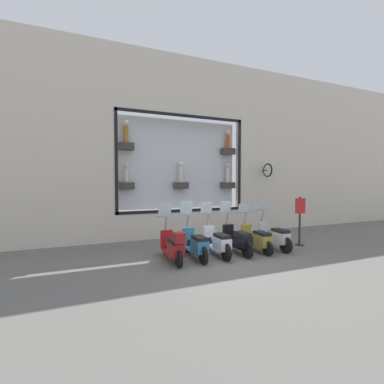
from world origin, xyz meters
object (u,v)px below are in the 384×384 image
object	(u,v)px
scooter_black_2	(238,240)
scooter_teal_4	(196,244)
scooter_olive_1	(257,239)
shop_sign_post	(300,219)
scooter_silver_0	(275,237)
scooter_red_5	(173,246)
scooter_white_3	(218,242)

from	to	relation	value
scooter_black_2	scooter_teal_4	bearing A→B (deg)	90.03
scooter_olive_1	shop_sign_post	distance (m)	2.04
scooter_silver_0	scooter_red_5	xyz separation A→B (m)	(-0.07, 3.67, 0.02)
scooter_white_3	shop_sign_post	xyz separation A→B (m)	(0.12, -3.43, 0.52)
scooter_silver_0	scooter_olive_1	bearing A→B (deg)	90.48
scooter_silver_0	shop_sign_post	distance (m)	1.34
scooter_black_2	scooter_white_3	distance (m)	0.73
scooter_white_3	scooter_black_2	bearing A→B (deg)	-89.88
scooter_silver_0	scooter_red_5	distance (m)	3.67
scooter_red_5	shop_sign_post	distance (m)	4.92
scooter_olive_1	scooter_white_3	distance (m)	1.47
scooter_silver_0	shop_sign_post	size ratio (longest dim) A/B	1.02
shop_sign_post	scooter_silver_0	bearing A→B (deg)	95.72
scooter_olive_1	scooter_white_3	size ratio (longest dim) A/B	0.99
scooter_silver_0	scooter_white_3	world-z (taller)	scooter_white_3
scooter_teal_4	scooter_olive_1	bearing A→B (deg)	-90.22
scooter_black_2	scooter_teal_4	world-z (taller)	scooter_teal_4
scooter_silver_0	scooter_red_5	bearing A→B (deg)	91.05
scooter_white_3	scooter_red_5	world-z (taller)	scooter_white_3
scooter_silver_0	scooter_teal_4	bearing A→B (deg)	89.95
scooter_black_2	shop_sign_post	bearing A→B (deg)	-87.46
scooter_silver_0	scooter_white_3	bearing A→B (deg)	89.96
scooter_red_5	scooter_white_3	bearing A→B (deg)	-87.31
scooter_teal_4	scooter_silver_0	bearing A→B (deg)	-90.05
scooter_olive_1	scooter_white_3	world-z (taller)	scooter_white_3
scooter_olive_1	scooter_silver_0	bearing A→B (deg)	-89.52
scooter_red_5	shop_sign_post	world-z (taller)	shop_sign_post
scooter_silver_0	scooter_olive_1	world-z (taller)	scooter_silver_0
scooter_black_2	shop_sign_post	world-z (taller)	shop_sign_post
scooter_silver_0	shop_sign_post	world-z (taller)	shop_sign_post
scooter_silver_0	scooter_white_3	size ratio (longest dim) A/B	1.00
scooter_black_2	scooter_silver_0	bearing A→B (deg)	-90.12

